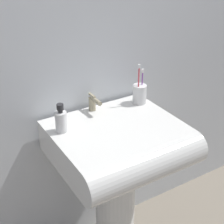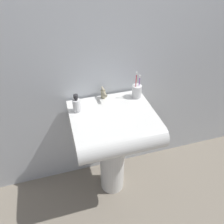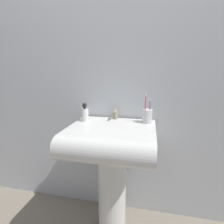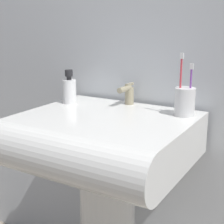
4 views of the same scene
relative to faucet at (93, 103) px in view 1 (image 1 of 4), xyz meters
The scene contains 6 objects.
wall_back 0.29m from the faucet, 80.69° to the left, with size 5.00×0.05×2.40m, color silver.
sink_pedestal 0.59m from the faucet, 85.27° to the right, with size 0.21×0.21×0.72m, color white.
sink_basin 0.28m from the faucet, 86.40° to the right, with size 0.60×0.56×0.16m.
faucet is the anchor object (origin of this frame).
toothbrush_cup 0.26m from the faucet, 10.32° to the right, with size 0.07×0.07×0.22m.
soap_bottle 0.24m from the faucet, 155.71° to the right, with size 0.06×0.06×0.14m.
Camera 1 is at (-0.74, -1.19, 1.70)m, focal length 55.00 mm.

